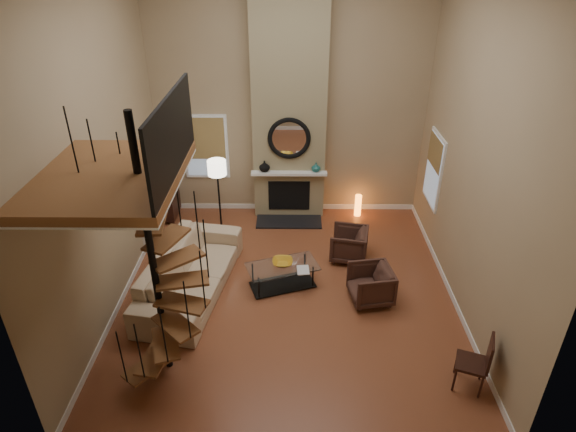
{
  "coord_description": "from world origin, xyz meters",
  "views": [
    {
      "loc": [
        0.08,
        -7.18,
        5.69
      ],
      "look_at": [
        0.0,
        0.4,
        1.4
      ],
      "focal_mm": 30.42,
      "sensor_mm": 36.0,
      "label": 1
    }
  ],
  "objects_px": {
    "hutch": "(166,180)",
    "side_chair": "(479,361)",
    "sofa": "(190,272)",
    "armchair_far": "(374,284)",
    "armchair_near": "(352,244)",
    "floor_lamp": "(217,174)",
    "accent_lamp": "(358,206)",
    "coffee_table": "(283,273)"
  },
  "relations": [
    {
      "from": "hutch",
      "to": "side_chair",
      "type": "height_order",
      "value": "hutch"
    },
    {
      "from": "sofa",
      "to": "armchair_far",
      "type": "xyz_separation_m",
      "value": [
        3.34,
        -0.29,
        -0.04
      ]
    },
    {
      "from": "sofa",
      "to": "armchair_far",
      "type": "height_order",
      "value": "sofa"
    },
    {
      "from": "armchair_near",
      "to": "armchair_far",
      "type": "height_order",
      "value": "armchair_far"
    },
    {
      "from": "floor_lamp",
      "to": "accent_lamp",
      "type": "xyz_separation_m",
      "value": [
        3.13,
        0.77,
        -1.16
      ]
    },
    {
      "from": "coffee_table",
      "to": "accent_lamp",
      "type": "height_order",
      "value": "accent_lamp"
    },
    {
      "from": "hutch",
      "to": "accent_lamp",
      "type": "bearing_deg",
      "value": 1.65
    },
    {
      "from": "hutch",
      "to": "accent_lamp",
      "type": "xyz_separation_m",
      "value": [
        4.43,
        0.13,
        -0.7
      ]
    },
    {
      "from": "hutch",
      "to": "armchair_near",
      "type": "relative_size",
      "value": 2.43
    },
    {
      "from": "armchair_near",
      "to": "coffee_table",
      "type": "relative_size",
      "value": 0.51
    },
    {
      "from": "armchair_near",
      "to": "side_chair",
      "type": "bearing_deg",
      "value": 35.13
    },
    {
      "from": "floor_lamp",
      "to": "side_chair",
      "type": "height_order",
      "value": "floor_lamp"
    },
    {
      "from": "hutch",
      "to": "sofa",
      "type": "bearing_deg",
      "value": -69.65
    },
    {
      "from": "sofa",
      "to": "floor_lamp",
      "type": "bearing_deg",
      "value": 1.95
    },
    {
      "from": "armchair_near",
      "to": "floor_lamp",
      "type": "distance_m",
      "value": 3.18
    },
    {
      "from": "sofa",
      "to": "accent_lamp",
      "type": "distance_m",
      "value": 4.45
    },
    {
      "from": "floor_lamp",
      "to": "accent_lamp",
      "type": "bearing_deg",
      "value": 13.74
    },
    {
      "from": "armchair_far",
      "to": "side_chair",
      "type": "bearing_deg",
      "value": 21.21
    },
    {
      "from": "armchair_far",
      "to": "accent_lamp",
      "type": "distance_m",
      "value": 3.14
    },
    {
      "from": "accent_lamp",
      "to": "coffee_table",
      "type": "bearing_deg",
      "value": -122.14
    },
    {
      "from": "sofa",
      "to": "armchair_near",
      "type": "distance_m",
      "value": 3.24
    },
    {
      "from": "sofa",
      "to": "armchair_near",
      "type": "relative_size",
      "value": 4.08
    },
    {
      "from": "sofa",
      "to": "side_chair",
      "type": "bearing_deg",
      "value": -106.87
    },
    {
      "from": "hutch",
      "to": "floor_lamp",
      "type": "xyz_separation_m",
      "value": [
        1.3,
        -0.64,
        0.46
      ]
    },
    {
      "from": "coffee_table",
      "to": "side_chair",
      "type": "xyz_separation_m",
      "value": [
        2.82,
        -2.37,
        0.24
      ]
    },
    {
      "from": "sofa",
      "to": "armchair_near",
      "type": "height_order",
      "value": "sofa"
    },
    {
      "from": "hutch",
      "to": "coffee_table",
      "type": "distance_m",
      "value": 3.82
    },
    {
      "from": "armchair_near",
      "to": "floor_lamp",
      "type": "xyz_separation_m",
      "value": [
        -2.8,
        1.08,
        1.06
      ]
    },
    {
      "from": "armchair_far",
      "to": "sofa",
      "type": "bearing_deg",
      "value": -104.49
    },
    {
      "from": "floor_lamp",
      "to": "coffee_table",
      "type": "bearing_deg",
      "value": -54.47
    },
    {
      "from": "hutch",
      "to": "accent_lamp",
      "type": "distance_m",
      "value": 4.48
    },
    {
      "from": "hutch",
      "to": "sofa",
      "type": "xyz_separation_m",
      "value": [
        1.01,
        -2.72,
        -0.55
      ]
    },
    {
      "from": "hutch",
      "to": "armchair_near",
      "type": "bearing_deg",
      "value": -22.72
    },
    {
      "from": "floor_lamp",
      "to": "side_chair",
      "type": "bearing_deg",
      "value": -45.8
    },
    {
      "from": "armchair_near",
      "to": "sofa",
      "type": "bearing_deg",
      "value": -60.35
    },
    {
      "from": "hutch",
      "to": "armchair_near",
      "type": "height_order",
      "value": "hutch"
    },
    {
      "from": "armchair_near",
      "to": "accent_lamp",
      "type": "distance_m",
      "value": 1.87
    },
    {
      "from": "armchair_near",
      "to": "side_chair",
      "type": "height_order",
      "value": "side_chair"
    },
    {
      "from": "sofa",
      "to": "accent_lamp",
      "type": "bearing_deg",
      "value": -40.4
    },
    {
      "from": "coffee_table",
      "to": "accent_lamp",
      "type": "distance_m",
      "value": 3.23
    },
    {
      "from": "hutch",
      "to": "armchair_far",
      "type": "distance_m",
      "value": 5.33
    },
    {
      "from": "coffee_table",
      "to": "floor_lamp",
      "type": "bearing_deg",
      "value": 125.53
    }
  ]
}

